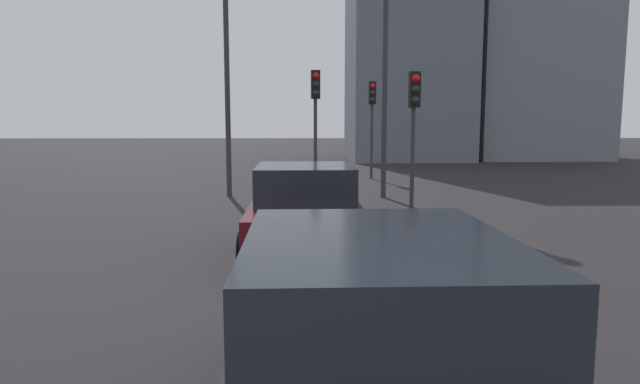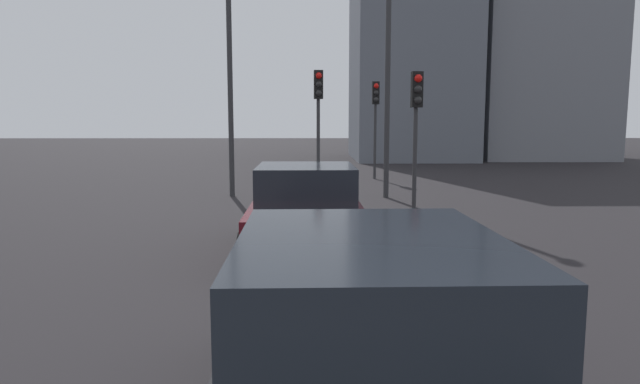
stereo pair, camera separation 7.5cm
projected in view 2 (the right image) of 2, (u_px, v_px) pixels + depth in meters
The scene contains 9 objects.
car_maroon_lead at pixel (306, 211), 9.74m from camera, with size 4.33×2.13×1.58m.
car_black_second at pixel (366, 358), 3.62m from camera, with size 4.70×2.09×1.63m.
traffic_light_near_left at pixel (376, 109), 22.22m from camera, with size 0.32×0.28×3.92m.
traffic_light_near_right at pixel (417, 111), 14.10m from camera, with size 0.32×0.29×3.58m.
traffic_light_far_left at pixel (318, 105), 17.65m from camera, with size 0.32×0.30×3.94m.
street_lamp_kerbside at pixel (388, 31), 16.44m from camera, with size 0.56×0.36×8.64m.
street_lamp_far at pixel (229, 35), 16.79m from camera, with size 0.56×0.36×8.53m.
building_facade_left at pixel (524, 23), 36.80m from camera, with size 11.99×7.95×17.68m, color slate.
building_facade_center at pixel (410, 23), 34.36m from camera, with size 9.03×6.96×16.88m, color slate.
Camera 2 is at (0.36, 0.11, 2.32)m, focal length 31.07 mm.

